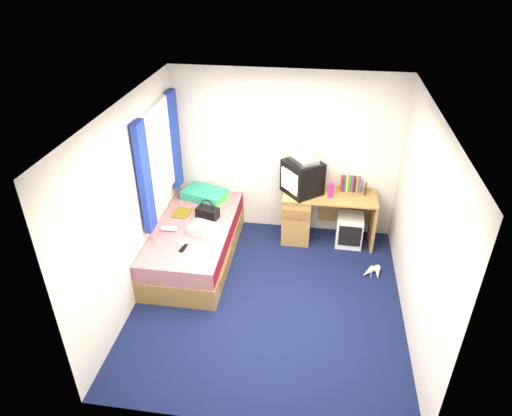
# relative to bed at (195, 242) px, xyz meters

# --- Properties ---
(ground) EXTENTS (3.40, 3.40, 0.00)m
(ground) POSITION_rel_bed_xyz_m (1.10, -0.70, -0.27)
(ground) COLOR #0C1438
(ground) RESTS_ON ground
(room_shell) EXTENTS (3.40, 3.40, 3.40)m
(room_shell) POSITION_rel_bed_xyz_m (1.10, -0.70, 1.18)
(room_shell) COLOR white
(room_shell) RESTS_ON ground
(bed) EXTENTS (1.01, 2.00, 0.54)m
(bed) POSITION_rel_bed_xyz_m (0.00, 0.00, 0.00)
(bed) COLOR #A88246
(bed) RESTS_ON ground
(pillow) EXTENTS (0.70, 0.55, 0.13)m
(pillow) POSITION_rel_bed_xyz_m (-0.03, 0.73, 0.34)
(pillow) COLOR #1B82B4
(pillow) RESTS_ON bed
(desk) EXTENTS (1.30, 0.55, 0.75)m
(desk) POSITION_rel_bed_xyz_m (1.50, 0.74, 0.14)
(desk) COLOR #A88246
(desk) RESTS_ON ground
(storage_cube) EXTENTS (0.38, 0.38, 0.46)m
(storage_cube) POSITION_rel_bed_xyz_m (2.09, 0.67, -0.04)
(storage_cube) COLOR white
(storage_cube) RESTS_ON ground
(crt_tv) EXTENTS (0.63, 0.64, 0.47)m
(crt_tv) POSITION_rel_bed_xyz_m (1.37, 0.74, 0.72)
(crt_tv) COLOR black
(crt_tv) RESTS_ON desk
(vcr) EXTENTS (0.45, 0.47, 0.07)m
(vcr) POSITION_rel_bed_xyz_m (1.38, 0.74, 0.99)
(vcr) COLOR #BAB9BC
(vcr) RESTS_ON crt_tv
(book_row) EXTENTS (0.27, 0.13, 0.20)m
(book_row) POSITION_rel_bed_xyz_m (2.05, 0.90, 0.58)
(book_row) COLOR maroon
(book_row) RESTS_ON desk
(picture_frame) EXTENTS (0.04, 0.12, 0.14)m
(picture_frame) POSITION_rel_bed_xyz_m (2.26, 0.83, 0.55)
(picture_frame) COLOR black
(picture_frame) RESTS_ON desk
(pink_water_bottle) EXTENTS (0.07, 0.07, 0.20)m
(pink_water_bottle) POSITION_rel_bed_xyz_m (1.78, 0.65, 0.58)
(pink_water_bottle) COLOR #E82094
(pink_water_bottle) RESTS_ON desk
(aerosol_can) EXTENTS (0.05, 0.05, 0.16)m
(aerosol_can) POSITION_rel_bed_xyz_m (1.65, 0.76, 0.56)
(aerosol_can) COLOR white
(aerosol_can) RESTS_ON desk
(handbag) EXTENTS (0.33, 0.24, 0.28)m
(handbag) POSITION_rel_bed_xyz_m (0.14, 0.21, 0.35)
(handbag) COLOR black
(handbag) RESTS_ON bed
(towel) EXTENTS (0.40, 0.36, 0.11)m
(towel) POSITION_rel_bed_xyz_m (0.17, -0.16, 0.33)
(towel) COLOR silver
(towel) RESTS_ON bed
(magazine) EXTENTS (0.24, 0.30, 0.01)m
(magazine) POSITION_rel_bed_xyz_m (-0.24, 0.27, 0.28)
(magazine) COLOR gold
(magazine) RESTS_ON bed
(water_bottle) EXTENTS (0.20, 0.07, 0.07)m
(water_bottle) POSITION_rel_bed_xyz_m (-0.28, -0.18, 0.31)
(water_bottle) COLOR silver
(water_bottle) RESTS_ON bed
(colour_swatch_fan) EXTENTS (0.22, 0.17, 0.01)m
(colour_swatch_fan) POSITION_rel_bed_xyz_m (-0.02, -0.45, 0.28)
(colour_swatch_fan) COLOR #FAA937
(colour_swatch_fan) RESTS_ON bed
(remote_control) EXTENTS (0.08, 0.17, 0.02)m
(remote_control) POSITION_rel_bed_xyz_m (0.02, -0.54, 0.28)
(remote_control) COLOR black
(remote_control) RESTS_ON bed
(window_assembly) EXTENTS (0.11, 1.42, 1.40)m
(window_assembly) POSITION_rel_bed_xyz_m (-0.45, 0.20, 1.15)
(window_assembly) COLOR silver
(window_assembly) RESTS_ON room_shell
(white_heels) EXTENTS (0.28, 0.24, 0.09)m
(white_heels) POSITION_rel_bed_xyz_m (2.40, -0.02, -0.23)
(white_heels) COLOR silver
(white_heels) RESTS_ON ground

